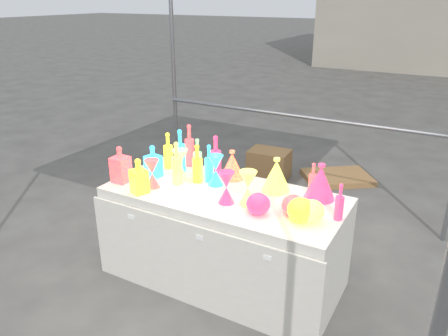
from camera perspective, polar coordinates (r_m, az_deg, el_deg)
The scene contains 29 objects.
ground at distance 3.65m, azimuth 0.00°, elevation -13.99°, with size 80.00×80.00×0.00m, color slate.
display_table at distance 3.44m, azimuth -0.08°, elevation -9.00°, with size 1.84×0.83×0.75m.
cardboard_box_closed at distance 5.44m, azimuth 5.90°, elevation 0.53°, with size 0.48×0.35×0.35m, color #9D7347.
cardboard_box_flat at distance 5.56m, azimuth 14.57°, elevation -1.19°, with size 0.78×0.56×0.07m, color #9D7347.
bottle_0 at distance 3.72m, azimuth -7.30°, elevation 2.31°, with size 0.08×0.08×0.31m, color #CD4813, non-canonical shape.
bottle_1 at distance 3.64m, azimuth -5.73°, elevation 2.33°, with size 0.09×0.09×0.36m, color #1A9425, non-canonical shape.
bottle_2 at distance 3.74m, azimuth -4.53°, elevation 3.00°, with size 0.08×0.08×0.37m, color orange, non-canonical shape.
bottle_3 at distance 3.50m, azimuth -1.10°, elevation 1.56°, with size 0.09×0.09×0.35m, color #1B359D, non-canonical shape.
bottle_4 at distance 3.38m, azimuth -6.18°, elevation 0.65°, with size 0.08×0.08×0.34m, color #13617C, non-canonical shape.
bottle_5 at distance 3.52m, azimuth -3.47°, elevation 1.37°, with size 0.07×0.07×0.32m, color #D62ACF, non-canonical shape.
bottle_6 at distance 3.41m, azimuth -3.50°, elevation 0.61°, with size 0.08×0.08×0.31m, color #CD4813, non-canonical shape.
bottle_7 at distance 3.41m, azimuth -1.96°, elevation 0.64°, with size 0.07×0.07×0.31m, color #1A9425, non-canonical shape.
decanter_0 at distance 3.28m, azimuth -11.06°, elevation -1.01°, with size 0.11×0.11×0.27m, color #CD4813, non-canonical shape.
decanter_1 at distance 3.50m, azimuth -13.38°, elevation 0.49°, with size 0.12×0.12×0.29m, color orange, non-canonical shape.
decanter_2 at distance 3.55m, azimuth -9.26°, elevation 0.89°, with size 0.11×0.11×0.27m, color #1A9425, non-canonical shape.
hourglass_0 at distance 3.37m, azimuth -9.36°, elevation -0.73°, with size 0.11×0.11×0.22m, color orange, non-canonical shape.
hourglass_1 at distance 3.07m, azimuth 0.31°, elevation -2.56°, with size 0.12×0.12×0.24m, color #1B359D, non-canonical shape.
hourglass_2 at distance 3.05m, azimuth 3.14°, elevation -2.63°, with size 0.13×0.13×0.25m, color #13617C, non-canonical shape.
hourglass_3 at distance 3.48m, azimuth -5.71°, elevation 0.45°, with size 0.13×0.13×0.25m, color #D62ACF, non-canonical shape.
hourglass_5 at distance 3.36m, azimuth -1.10°, elevation -0.29°, with size 0.12×0.12×0.24m, color #1A9425, non-canonical shape.
globe_0 at distance 2.89m, azimuth 10.00°, elevation -5.60°, with size 0.18×0.18×0.14m, color #CD4813, non-canonical shape.
globe_1 at distance 2.90m, azimuth 11.39°, elevation -5.70°, with size 0.17×0.17×0.13m, color #13617C, non-canonical shape.
globe_2 at distance 2.97m, azimuth 9.00°, elevation -4.94°, with size 0.16×0.16×0.13m, color orange, non-canonical shape.
globe_3 at distance 2.95m, azimuth 4.48°, elevation -4.83°, with size 0.17×0.17×0.13m, color #1B359D, non-canonical shape.
lampshade_0 at distance 3.49m, azimuth 1.07°, elevation 0.47°, with size 0.20×0.20×0.23m, color yellow, non-canonical shape.
lampshade_2 at distance 3.21m, azimuth 12.47°, elevation -1.70°, with size 0.23×0.23×0.27m, color #1B359D, non-canonical shape.
lampshade_3 at distance 3.28m, azimuth 6.83°, elevation -0.84°, with size 0.22×0.22×0.26m, color #13617C, non-canonical shape.
bottle_9 at distance 3.24m, azimuth 11.50°, elevation -1.45°, with size 0.06×0.06×0.26m, color orange, non-canonical shape.
bottle_10 at distance 2.94m, azimuth 14.86°, elevation -4.28°, with size 0.06×0.06×0.26m, color #1B359D, non-canonical shape.
Camera 1 is at (1.45, -2.58, 2.13)m, focal length 35.00 mm.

